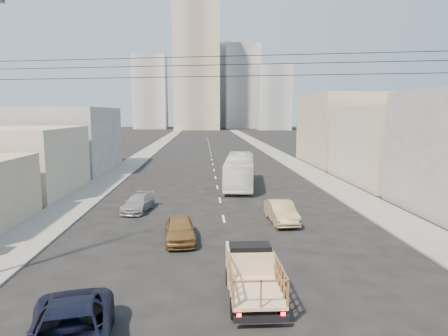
{
  "coord_description": "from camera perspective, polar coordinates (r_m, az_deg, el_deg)",
  "views": [
    {
      "loc": [
        -1.41,
        -12.97,
        7.28
      ],
      "look_at": [
        0.05,
        14.51,
        3.5
      ],
      "focal_mm": 32.0,
      "sensor_mm": 36.0,
      "label": 1
    }
  ],
  "objects": [
    {
      "name": "ground",
      "position": [
        14.94,
        2.96,
        -21.36
      ],
      "size": [
        420.0,
        420.0,
        0.0
      ],
      "primitive_type": "plane",
      "color": "black",
      "rests_on": "ground"
    },
    {
      "name": "sidewalk_left",
      "position": [
        83.92,
        -10.12,
        2.76
      ],
      "size": [
        3.5,
        180.0,
        0.12
      ],
      "primitive_type": "cube",
      "color": "gray",
      "rests_on": "ground"
    },
    {
      "name": "sidewalk_right",
      "position": [
        84.31,
        5.96,
        2.87
      ],
      "size": [
        3.5,
        180.0,
        0.12
      ],
      "primitive_type": "cube",
      "color": "gray",
      "rests_on": "ground"
    },
    {
      "name": "lane_dashes",
      "position": [
        66.38,
        -1.81,
        1.52
      ],
      "size": [
        0.15,
        104.0,
        0.01
      ],
      "color": "silver",
      "rests_on": "ground"
    },
    {
      "name": "flatbed_pickup",
      "position": [
        16.32,
        4.08,
        -14.47
      ],
      "size": [
        1.95,
        4.41,
        1.9
      ],
      "color": "#CFB08B",
      "rests_on": "ground"
    },
    {
      "name": "navy_pickup",
      "position": [
        13.53,
        -21.24,
        -21.52
      ],
      "size": [
        3.66,
        5.93,
        1.53
      ],
      "primitive_type": "imported",
      "rotation": [
        0.0,
        0.0,
        0.21
      ],
      "color": "black",
      "rests_on": "ground"
    },
    {
      "name": "city_bus",
      "position": [
        39.93,
        2.26,
        -0.38
      ],
      "size": [
        4.03,
        11.66,
        3.18
      ],
      "primitive_type": "imported",
      "rotation": [
        0.0,
        0.0,
        -0.12
      ],
      "color": "white",
      "rests_on": "ground"
    },
    {
      "name": "sedan_brown",
      "position": [
        23.2,
        -6.32,
        -8.67
      ],
      "size": [
        2.07,
        4.33,
        1.43
      ],
      "primitive_type": "imported",
      "rotation": [
        0.0,
        0.0,
        0.09
      ],
      "color": "brown",
      "rests_on": "ground"
    },
    {
      "name": "sedan_tan",
      "position": [
        27.2,
        8.18,
        -6.21
      ],
      "size": [
        1.76,
        4.46,
        1.44
      ],
      "primitive_type": "imported",
      "rotation": [
        0.0,
        0.0,
        0.05
      ],
      "color": "#967E58",
      "rests_on": "ground"
    },
    {
      "name": "sedan_grey",
      "position": [
        30.65,
        -12.17,
        -4.95
      ],
      "size": [
        2.31,
        4.34,
        1.2
      ],
      "primitive_type": "imported",
      "rotation": [
        0.0,
        0.0,
        -0.16
      ],
      "color": "gray",
      "rests_on": "ground"
    },
    {
      "name": "overhead_wires",
      "position": [
        14.63,
        2.58,
        14.44
      ],
      "size": [
        23.01,
        5.02,
        0.72
      ],
      "color": "black",
      "rests_on": "ground"
    },
    {
      "name": "bldg_right_mid",
      "position": [
        46.11,
        23.97,
        3.07
      ],
      "size": [
        11.0,
        14.0,
        8.0
      ],
      "primitive_type": "cube",
      "color": "#AEA98C",
      "rests_on": "ground"
    },
    {
      "name": "bldg_right_far",
      "position": [
        60.9,
        17.62,
        5.31
      ],
      "size": [
        12.0,
        16.0,
        10.0
      ],
      "primitive_type": "cube",
      "color": "tan",
      "rests_on": "ground"
    },
    {
      "name": "bldg_left_mid",
      "position": [
        41.16,
        -28.32,
        0.91
      ],
      "size": [
        11.0,
        12.0,
        6.0
      ],
      "primitive_type": "cube",
      "color": "#AEA98C",
      "rests_on": "ground"
    },
    {
      "name": "bldg_left_far",
      "position": [
        55.12,
        -22.24,
        3.83
      ],
      "size": [
        12.0,
        16.0,
        8.0
      ],
      "primitive_type": "cube",
      "color": "gray",
      "rests_on": "ground"
    },
    {
      "name": "high_rise_tower",
      "position": [
        184.39,
        -3.95,
        14.88
      ],
      "size": [
        20.0,
        20.0,
        60.0
      ],
      "primitive_type": "cube",
      "color": "gray",
      "rests_on": "ground"
    },
    {
      "name": "midrise_ne",
      "position": [
        199.32,
        2.61,
        11.47
      ],
      "size": [
        16.0,
        16.0,
        40.0
      ],
      "primitive_type": "cube",
      "color": "gray",
      "rests_on": "ground"
    },
    {
      "name": "midrise_nw",
      "position": [
        194.77,
        -10.47,
        10.55
      ],
      "size": [
        15.0,
        15.0,
        34.0
      ],
      "primitive_type": "cube",
      "color": "gray",
      "rests_on": "ground"
    },
    {
      "name": "midrise_back",
      "position": [
        213.6,
        -1.06,
        11.77
      ],
      "size": [
        18.0,
        18.0,
        44.0
      ],
      "primitive_type": "cube",
      "color": "gray",
      "rests_on": "ground"
    },
    {
      "name": "midrise_east",
      "position": [
        180.84,
        7.07,
        9.89
      ],
      "size": [
        14.0,
        14.0,
        28.0
      ],
      "primitive_type": "cube",
      "color": "gray",
      "rests_on": "ground"
    }
  ]
}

